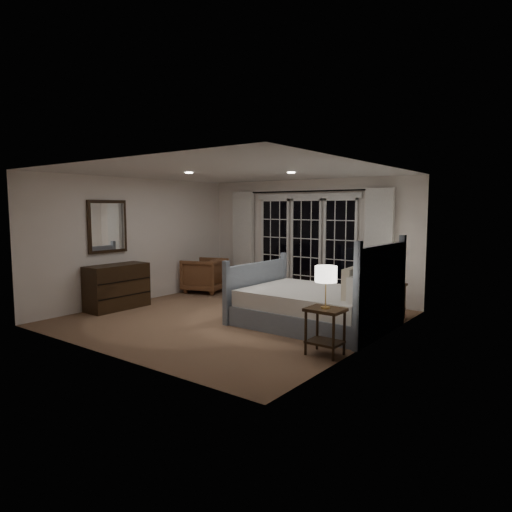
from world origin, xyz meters
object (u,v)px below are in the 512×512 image
Objects in this scene: bed at (317,305)px; lamp_right at (391,258)px; dresser at (117,287)px; armchair at (204,275)px; lamp_left at (326,275)px; nightstand_right at (390,295)px; nightstand_left at (325,324)px.

lamp_right is at bearing 57.46° from bed.
armchair is at bearing 86.70° from dresser.
lamp_right reaches higher than dresser.
bed reaches higher than lamp_left.
lamp_left is (0.82, -1.23, 0.71)m from bed.
bed is 1.59m from lamp_right.
lamp_right is (0.77, 1.20, 0.71)m from bed.
nightstand_right is 1.12× the size of lamp_left.
nightstand_right is 0.51× the size of dresser.
nightstand_left is 1.01× the size of nightstand_right.
dresser is (-4.46, 0.08, 0.02)m from nightstand_left.
bed is 1.64m from lamp_left.
armchair is at bearing 162.62° from bed.
lamp_left reaches higher than nightstand_right.
nightstand_right is 4.28m from armchair.
lamp_left is 4.50m from dresser.
lamp_left reaches higher than dresser.
armchair is at bearing 151.67° from lamp_left.
nightstand_left is 1.13× the size of lamp_right.
nightstand_left is at bearing -1.04° from dresser.
nightstand_right is 0.72× the size of armchair.
bed is at bearing 56.16° from armchair.
armchair reaches higher than nightstand_left.
nightstand_left is 1.13× the size of lamp_left.
nightstand_left is 2.44m from nightstand_right.
bed is 3.82m from dresser.
lamp_left is at bearing -88.82° from nightstand_right.
nightstand_right is at bearing 91.18° from lamp_left.
nightstand_left reaches higher than nightstand_right.
dresser is (-4.41, -2.35, 0.02)m from nightstand_right.
nightstand_left is 4.46m from dresser.
bed is at bearing 123.48° from nightstand_left.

